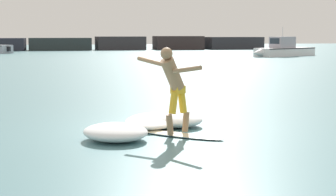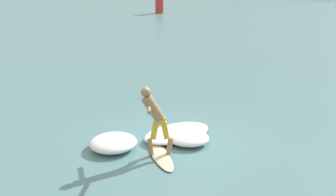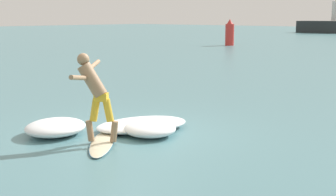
% 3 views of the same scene
% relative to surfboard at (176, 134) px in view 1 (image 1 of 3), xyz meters
% --- Properties ---
extents(ground_plane, '(200.00, 200.00, 0.00)m').
position_rel_surfboard_xyz_m(ground_plane, '(-0.20, 0.94, -0.03)').
color(ground_plane, slate).
extents(rock_jetty_breakwater, '(54.44, 5.11, 4.69)m').
position_rel_surfboard_xyz_m(rock_jetty_breakwater, '(2.64, 62.94, 0.81)').
color(rock_jetty_breakwater, '#262A2C').
rests_on(rock_jetty_breakwater, ground).
extents(surfboard, '(1.83, 1.91, 0.19)m').
position_rel_surfboard_xyz_m(surfboard, '(0.00, 0.00, 0.00)').
color(surfboard, beige).
rests_on(surfboard, ground).
extents(surfer, '(1.08, 1.48, 1.79)m').
position_rel_surfboard_xyz_m(surfer, '(-0.10, -0.11, 1.10)').
color(surfer, '#947150').
rests_on(surfer, surfboard).
extents(fishing_boat_near_jetty, '(7.91, 5.00, 2.75)m').
position_rel_surfboard_xyz_m(fishing_boat_near_jetty, '(20.26, 37.99, 0.59)').
color(fishing_boat_near_jetty, white).
rests_on(fishing_boat_near_jetty, ground).
extents(wave_foam_at_tail, '(1.95, 2.47, 0.26)m').
position_rel_surfboard_xyz_m(wave_foam_at_tail, '(-0.20, 1.35, 0.10)').
color(wave_foam_at_tail, white).
rests_on(wave_foam_at_tail, ground).
extents(wave_foam_at_nose, '(1.64, 1.74, 0.34)m').
position_rel_surfboard_xyz_m(wave_foam_at_nose, '(-1.31, -0.21, 0.14)').
color(wave_foam_at_nose, white).
rests_on(wave_foam_at_nose, ground).
extents(wave_foam_beside, '(1.60, 1.57, 0.33)m').
position_rel_surfboard_xyz_m(wave_foam_beside, '(0.28, 1.10, 0.13)').
color(wave_foam_beside, white).
rests_on(wave_foam_beside, ground).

